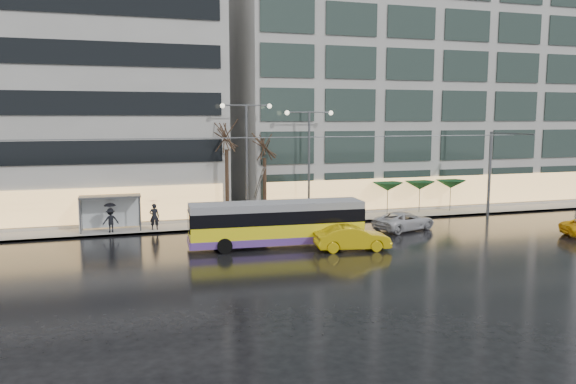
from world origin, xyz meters
name	(u,v)px	position (x,y,z in m)	size (l,w,h in m)	color
ground	(255,259)	(0.00, 0.00, 0.00)	(140.00, 140.00, 0.00)	black
sidewalk	(239,216)	(2.00, 14.00, 0.07)	(80.00, 10.00, 0.15)	gray
kerb	(253,227)	(2.00, 9.05, 0.07)	(80.00, 0.10, 0.15)	slate
building_left	(0,79)	(-16.00, 19.00, 11.15)	(34.00, 14.00, 22.00)	#A19F9A
building_right	(399,71)	(19.00, 19.00, 12.65)	(32.00, 14.00, 25.00)	#A19F9A
trolleybus	(277,225)	(2.13, 2.91, 1.39)	(11.20, 4.61, 5.14)	yellow
catenary	(242,173)	(1.00, 7.94, 4.25)	(42.24, 5.12, 7.00)	#595B60
bus_shelter	(105,205)	(-8.38, 10.69, 1.96)	(4.20, 1.60, 2.51)	#595B60
street_lamp_near	(247,146)	(2.00, 10.80, 5.99)	(3.96, 0.36, 9.03)	#595B60
street_lamp_far	(309,149)	(7.00, 10.80, 5.71)	(3.96, 0.36, 8.53)	#595B60
tree_a	(226,132)	(0.50, 11.00, 7.09)	(3.20, 3.20, 8.40)	black
tree_b	(264,140)	(3.50, 11.20, 6.40)	(3.20, 3.20, 7.70)	black
parasol_a	(388,187)	(14.00, 11.00, 2.45)	(2.50, 2.50, 2.65)	#595B60
parasol_b	(420,185)	(17.00, 11.00, 2.45)	(2.50, 2.50, 2.65)	#595B60
parasol_c	(451,184)	(20.00, 11.00, 2.45)	(2.50, 2.50, 2.65)	#595B60
taxi_b	(352,238)	(6.29, 0.52, 0.76)	(1.61, 4.63, 1.53)	#DDB50B
sedan_silver	(404,221)	(12.43, 5.20, 0.68)	(2.25, 4.87, 1.35)	silver
pedestrian_a	(154,210)	(-5.02, 9.91, 1.56)	(1.10, 1.11, 2.19)	black
pedestrian_b	(128,216)	(-6.77, 11.98, 0.91)	(0.88, 0.77, 1.52)	black
pedestrian_c	(111,217)	(-8.01, 9.83, 1.26)	(1.21, 0.97, 2.11)	black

